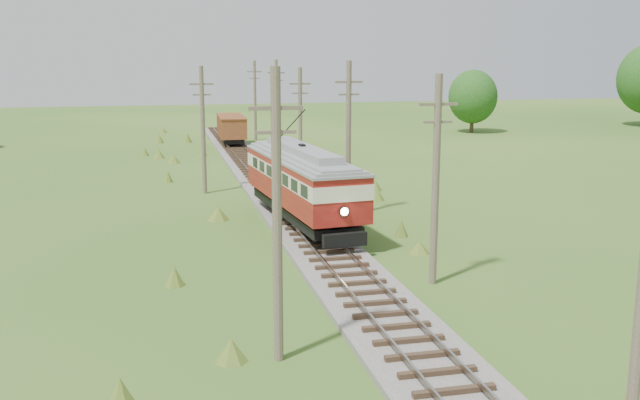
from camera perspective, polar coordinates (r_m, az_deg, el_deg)
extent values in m
cube|color=#605B54|center=(44.14, -2.80, -0.49)|extent=(3.60, 96.00, 0.25)
cube|color=#726659|center=(43.94, -3.72, -0.07)|extent=(0.08, 96.00, 0.17)
cube|color=#726659|center=(44.19, -1.88, 0.01)|extent=(0.08, 96.00, 0.17)
cube|color=#2D2116|center=(44.09, -2.80, -0.23)|extent=(2.40, 96.00, 0.16)
cube|color=black|center=(38.91, -1.43, -0.74)|extent=(3.71, 11.92, 0.48)
cube|color=maroon|center=(38.70, -1.44, 0.79)|extent=(4.26, 12.98, 1.17)
cube|color=beige|center=(38.53, -1.44, 2.19)|extent=(4.30, 13.05, 0.74)
cube|color=black|center=(38.53, -1.44, 2.19)|extent=(4.27, 12.48, 0.58)
cube|color=maroon|center=(38.45, -1.45, 2.97)|extent=(4.26, 12.98, 0.32)
cube|color=gray|center=(38.40, -1.45, 3.49)|extent=(4.33, 13.11, 0.40)
cube|color=gray|center=(38.35, -1.45, 4.02)|extent=(2.31, 9.64, 0.42)
sphere|color=#FFF2BF|center=(32.70, 1.96, -0.93)|extent=(0.38, 0.38, 0.38)
cylinder|color=black|center=(40.03, -2.29, 6.06)|extent=(0.57, 4.93, 2.05)
cylinder|color=black|center=(34.22, -0.27, -2.55)|extent=(0.21, 0.86, 0.85)
cylinder|color=black|center=(34.75, 2.22, -2.34)|extent=(0.21, 0.86, 0.85)
cylinder|color=black|center=(43.25, -4.36, 0.40)|extent=(0.21, 0.86, 0.85)
cylinder|color=black|center=(43.67, -2.33, 0.54)|extent=(0.21, 0.86, 0.85)
cube|color=black|center=(74.25, -7.08, 4.95)|extent=(2.24, 7.05, 0.49)
cube|color=brown|center=(74.13, -7.10, 5.88)|extent=(2.77, 7.84, 1.94)
cube|color=brown|center=(74.03, -7.12, 6.66)|extent=(2.83, 8.00, 0.12)
cylinder|color=black|center=(71.89, -7.52, 4.76)|extent=(0.14, 0.78, 0.78)
cylinder|color=black|center=(72.00, -6.36, 4.80)|extent=(0.14, 0.78, 0.78)
cylinder|color=black|center=(76.51, -7.76, 5.16)|extent=(0.14, 0.78, 0.78)
cylinder|color=black|center=(76.61, -6.66, 5.20)|extent=(0.14, 0.78, 0.78)
cone|color=gray|center=(63.58, -2.82, 3.67)|extent=(3.30, 3.30, 1.24)
cone|color=gray|center=(62.76, -1.91, 3.33)|extent=(1.85, 1.85, 0.72)
cylinder|color=brown|center=(29.09, 9.24, 1.46)|extent=(0.30, 0.30, 8.60)
cube|color=brown|center=(28.72, 9.44, 7.56)|extent=(1.60, 0.12, 0.12)
cube|color=brown|center=(28.77, 9.40, 6.17)|extent=(1.20, 0.10, 0.10)
cylinder|color=brown|center=(41.23, 2.29, 4.83)|extent=(0.30, 0.30, 9.00)
cube|color=brown|center=(40.97, 2.33, 9.41)|extent=(1.60, 0.12, 0.12)
cube|color=brown|center=(41.01, 2.32, 8.44)|extent=(1.20, 0.10, 0.10)
cylinder|color=brown|center=(53.80, -1.59, 6.08)|extent=(0.30, 0.30, 8.40)
cube|color=brown|center=(53.60, -1.61, 9.28)|extent=(1.60, 0.12, 0.12)
cube|color=brown|center=(53.63, -1.60, 8.53)|extent=(1.20, 0.10, 0.10)
cylinder|color=brown|center=(66.59, -3.49, 7.33)|extent=(0.30, 0.30, 8.90)
cube|color=brown|center=(66.43, -3.53, 10.13)|extent=(1.60, 0.12, 0.12)
cube|color=brown|center=(66.45, -3.52, 9.53)|extent=(1.20, 0.10, 0.10)
cylinder|color=brown|center=(79.39, -5.22, 7.91)|extent=(0.30, 0.30, 8.70)
cube|color=brown|center=(79.25, -5.26, 10.18)|extent=(1.60, 0.12, 0.12)
cube|color=brown|center=(79.27, -5.25, 9.68)|extent=(1.20, 0.10, 0.10)
cylinder|color=brown|center=(21.32, -3.45, -1.53)|extent=(0.30, 0.30, 9.00)
cube|color=brown|center=(20.83, -3.56, 7.35)|extent=(1.60, 0.12, 0.12)
cube|color=brown|center=(20.89, -3.54, 5.43)|extent=(1.20, 0.10, 0.10)
cylinder|color=brown|center=(48.85, -9.34, 5.50)|extent=(0.30, 0.30, 8.60)
cube|color=brown|center=(48.63, -9.46, 9.13)|extent=(1.60, 0.12, 0.12)
cube|color=brown|center=(48.66, -9.43, 8.31)|extent=(1.20, 0.10, 0.10)
cylinder|color=#38281C|center=(89.21, 12.04, 6.11)|extent=(0.50, 0.50, 2.52)
ellipsoid|color=#1C4715|center=(88.99, 12.13, 8.09)|extent=(5.88, 5.88, 6.47)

